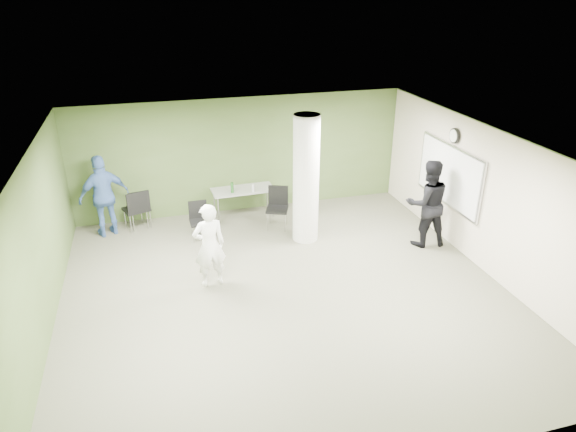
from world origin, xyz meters
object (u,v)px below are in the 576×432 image
object	(u,v)px
chair_back_left	(136,207)
folding_table	(243,191)
man_black	(427,203)
man_blue	(104,196)
woman_white	(209,246)

from	to	relation	value
chair_back_left	folding_table	bearing A→B (deg)	162.13
folding_table	chair_back_left	size ratio (longest dim) A/B	1.58
man_black	chair_back_left	bearing A→B (deg)	-14.84
man_blue	man_black	bearing A→B (deg)	140.65
man_blue	woman_white	bearing A→B (deg)	105.38
chair_back_left	woman_white	bearing A→B (deg)	95.48
man_black	man_blue	bearing A→B (deg)	-12.37
folding_table	man_blue	xyz separation A→B (m)	(-3.12, -0.14, 0.28)
man_black	folding_table	bearing A→B (deg)	-28.31
chair_back_left	man_black	world-z (taller)	man_black
folding_table	chair_back_left	bearing A→B (deg)	179.13
folding_table	woman_white	world-z (taller)	woman_white
folding_table	chair_back_left	distance (m)	2.50
folding_table	man_black	bearing A→B (deg)	-37.88
folding_table	man_blue	size ratio (longest dim) A/B	0.81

